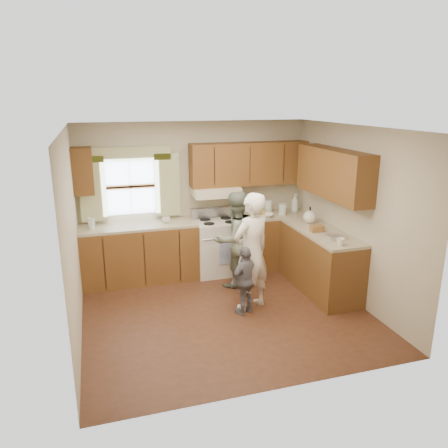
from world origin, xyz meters
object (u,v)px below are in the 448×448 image
object	(u,v)px
stove	(218,246)
woman_right	(235,239)
woman_left	(251,252)
child	(246,280)

from	to	relation	value
stove	woman_right	world-z (taller)	woman_right
stove	woman_left	size ratio (longest dim) A/B	0.65
woman_right	child	distance (m)	0.99
stove	woman_left	bearing A→B (deg)	-86.70
woman_left	child	xyz separation A→B (m)	(-0.12, -0.14, -0.35)
child	woman_left	bearing A→B (deg)	-157.26
stove	child	xyz separation A→B (m)	(-0.04, -1.53, 0.01)
stove	child	distance (m)	1.53
stove	woman_left	world-z (taller)	woman_left
stove	child	world-z (taller)	stove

